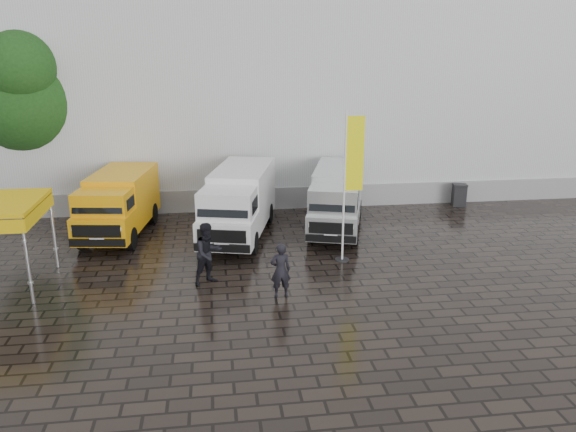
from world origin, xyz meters
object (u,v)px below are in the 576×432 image
(van_silver, at_px, (337,200))
(person_tent, at_px, (208,253))
(van_yellow, at_px, (119,206))
(van_white, at_px, (239,204))
(wheelie_bin, at_px, (459,195))
(flagpole, at_px, (350,178))
(person_front, at_px, (280,270))

(van_silver, relative_size, person_tent, 2.82)
(van_yellow, distance_m, van_white, 4.72)
(van_yellow, relative_size, wheelie_bin, 5.05)
(van_yellow, height_order, wheelie_bin, van_yellow)
(van_yellow, distance_m, flagpole, 9.26)
(wheelie_bin, bearing_deg, van_silver, -145.11)
(van_yellow, relative_size, person_front, 3.08)
(van_yellow, distance_m, person_front, 8.57)
(van_yellow, xyz_separation_m, van_white, (4.65, -0.77, 0.09))
(flagpole, distance_m, wheelie_bin, 9.39)
(van_white, bearing_deg, person_front, -66.54)
(flagpole, xyz_separation_m, person_front, (-2.67, -2.65, -2.08))
(van_yellow, relative_size, person_tent, 2.63)
(van_white, bearing_deg, person_tent, -90.75)
(van_white, bearing_deg, van_yellow, -175.13)
(van_silver, bearing_deg, van_white, -158.64)
(person_tent, bearing_deg, van_silver, 10.25)
(van_silver, bearing_deg, van_yellow, -166.38)
(van_yellow, xyz_separation_m, wheelie_bin, (15.01, 2.22, -0.68))
(van_yellow, bearing_deg, flagpole, -16.64)
(van_yellow, relative_size, flagpole, 1.00)
(van_silver, bearing_deg, person_front, -99.95)
(person_tent, bearing_deg, wheelie_bin, 0.13)
(flagpole, bearing_deg, van_yellow, 155.00)
(van_white, distance_m, wheelie_bin, 10.80)
(flagpole, bearing_deg, van_silver, 84.15)
(van_yellow, height_order, person_tent, van_yellow)
(van_silver, height_order, flagpole, flagpole)
(van_white, height_order, wheelie_bin, van_white)
(person_front, bearing_deg, van_yellow, -53.93)
(van_white, xyz_separation_m, wheelie_bin, (10.35, 2.99, -0.78))
(van_silver, xyz_separation_m, person_tent, (-5.13, -4.75, -0.22))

